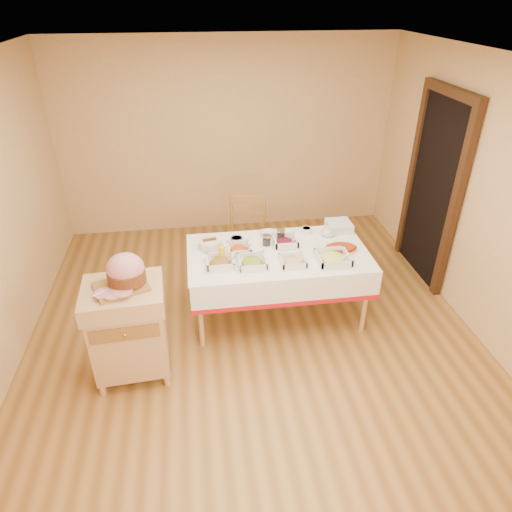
{
  "coord_description": "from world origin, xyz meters",
  "views": [
    {
      "loc": [
        -0.49,
        -3.61,
        3.07
      ],
      "look_at": [
        0.06,
        0.2,
        0.79
      ],
      "focal_mm": 32.0,
      "sensor_mm": 36.0,
      "label": 1
    }
  ],
  "objects": [
    {
      "name": "brass_platter",
      "position": [
        0.94,
        0.25,
        0.78
      ],
      "size": [
        0.33,
        0.24,
        0.04
      ],
      "color": "gold",
      "rests_on": "dining_table"
    },
    {
      "name": "bowl_small_imported",
      "position": [
        0.9,
        0.58,
        0.78
      ],
      "size": [
        0.16,
        0.16,
        0.05
      ],
      "primitive_type": "imported",
      "rotation": [
        0.0,
        0.0,
        0.02
      ],
      "color": "silver",
      "rests_on": "dining_table"
    },
    {
      "name": "small_bowl_right",
      "position": [
        0.68,
        0.67,
        0.79
      ],
      "size": [
        0.11,
        0.11,
        0.06
      ],
      "color": "silver",
      "rests_on": "dining_table"
    },
    {
      "name": "preserve_jar_right",
      "position": [
        0.37,
        0.55,
        0.81
      ],
      "size": [
        0.09,
        0.09,
        0.12
      ],
      "color": "silver",
      "rests_on": "dining_table"
    },
    {
      "name": "room_shell",
      "position": [
        0.0,
        0.0,
        1.3
      ],
      "size": [
        5.0,
        5.0,
        5.0
      ],
      "color": "olive",
      "rests_on": "ground"
    },
    {
      "name": "bowl_white_imported",
      "position": [
        0.26,
        0.67,
        0.78
      ],
      "size": [
        0.19,
        0.19,
        0.04
      ],
      "primitive_type": "imported",
      "rotation": [
        0.0,
        0.0,
        0.16
      ],
      "color": "silver",
      "rests_on": "dining_table"
    },
    {
      "name": "preserve_jar_left",
      "position": [
        0.21,
        0.46,
        0.81
      ],
      "size": [
        0.09,
        0.09,
        0.11
      ],
      "color": "silver",
      "rests_on": "dining_table"
    },
    {
      "name": "bread_basket",
      "position": [
        -0.37,
        0.48,
        0.8
      ],
      "size": [
        0.23,
        0.23,
        0.1
      ],
      "color": "silver",
      "rests_on": "dining_table"
    },
    {
      "name": "mustard_bottle",
      "position": [
        -0.27,
        0.23,
        0.84
      ],
      "size": [
        0.06,
        0.06,
        0.19
      ],
      "color": "yellow",
      "rests_on": "dining_table"
    },
    {
      "name": "serving_dish_d",
      "position": [
        0.8,
        0.04,
        0.8
      ],
      "size": [
        0.31,
        0.31,
        0.12
      ],
      "color": "silver",
      "rests_on": "dining_table"
    },
    {
      "name": "serving_dish_c",
      "position": [
        0.4,
        0.05,
        0.79
      ],
      "size": [
        0.24,
        0.24,
        0.1
      ],
      "color": "silver",
      "rests_on": "dining_table"
    },
    {
      "name": "dining_chair",
      "position": [
        0.09,
        1.09,
        0.51
      ],
      "size": [
        0.51,
        0.49,
        0.99
      ],
      "color": "olive",
      "rests_on": "ground"
    },
    {
      "name": "serving_dish_e",
      "position": [
        -0.09,
        0.36,
        0.8
      ],
      "size": [
        0.24,
        0.23,
        0.11
      ],
      "color": "silver",
      "rests_on": "dining_table"
    },
    {
      "name": "plate_stack",
      "position": [
        1.05,
        0.69,
        0.81
      ],
      "size": [
        0.26,
        0.26,
        0.09
      ],
      "color": "silver",
      "rests_on": "dining_table"
    },
    {
      "name": "serving_dish_b",
      "position": [
        0.01,
        0.09,
        0.8
      ],
      "size": [
        0.27,
        0.27,
        0.11
      ],
      "color": "silver",
      "rests_on": "dining_table"
    },
    {
      "name": "doorway",
      "position": [
        2.2,
        0.9,
        1.11
      ],
      "size": [
        0.09,
        1.1,
        2.2
      ],
      "color": "black",
      "rests_on": "ground"
    },
    {
      "name": "dining_table",
      "position": [
        0.3,
        0.3,
        0.6
      ],
      "size": [
        1.82,
        1.02,
        0.76
      ],
      "color": "tan",
      "rests_on": "ground"
    },
    {
      "name": "small_bowl_mid",
      "position": [
        -0.09,
        0.56,
        0.79
      ],
      "size": [
        0.13,
        0.13,
        0.05
      ],
      "color": "navy",
      "rests_on": "dining_table"
    },
    {
      "name": "serving_dish_f",
      "position": [
        0.4,
        0.44,
        0.8
      ],
      "size": [
        0.25,
        0.24,
        0.12
      ],
      "color": "silver",
      "rests_on": "dining_table"
    },
    {
      "name": "small_bowl_left",
      "position": [
        -0.38,
        0.54,
        0.79
      ],
      "size": [
        0.11,
        0.11,
        0.05
      ],
      "color": "silver",
      "rests_on": "dining_table"
    },
    {
      "name": "ham_on_board",
      "position": [
        -1.1,
        -0.36,
        1.06
      ],
      "size": [
        0.44,
        0.42,
        0.29
      ],
      "color": "olive",
      "rests_on": "butcher_cart"
    },
    {
      "name": "serving_dish_a",
      "position": [
        -0.3,
        0.13,
        0.8
      ],
      "size": [
        0.27,
        0.26,
        0.12
      ],
      "color": "silver",
      "rests_on": "dining_table"
    },
    {
      "name": "butcher_cart",
      "position": [
        -1.14,
        -0.4,
        0.53
      ],
      "size": [
        0.69,
        0.59,
        0.94
      ],
      "color": "tan",
      "rests_on": "ground"
    }
  ]
}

